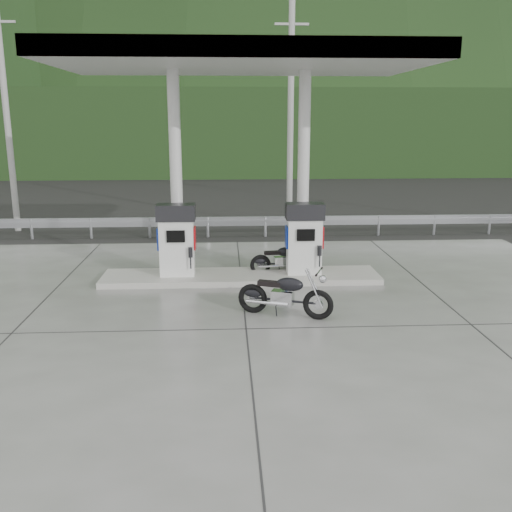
{
  "coord_description": "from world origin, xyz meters",
  "views": [
    {
      "loc": [
        -0.37,
        -11.48,
        4.03
      ],
      "look_at": [
        0.3,
        1.0,
        1.0
      ],
      "focal_mm": 40.0,
      "sensor_mm": 36.0,
      "label": 1
    }
  ],
  "objects_px": {
    "gas_pump_left": "(177,240)",
    "gas_pump_right": "(304,239)",
    "motorcycle_right": "(283,259)",
    "motorcycle_left": "(285,295)"
  },
  "relations": [
    {
      "from": "gas_pump_left",
      "to": "gas_pump_right",
      "type": "bearing_deg",
      "value": 0.0
    },
    {
      "from": "gas_pump_right",
      "to": "motorcycle_right",
      "type": "xyz_separation_m",
      "value": [
        -0.48,
        0.51,
        -0.66
      ]
    },
    {
      "from": "gas_pump_left",
      "to": "gas_pump_right",
      "type": "relative_size",
      "value": 1.0
    },
    {
      "from": "gas_pump_left",
      "to": "motorcycle_right",
      "type": "height_order",
      "value": "gas_pump_left"
    },
    {
      "from": "gas_pump_left",
      "to": "gas_pump_right",
      "type": "height_order",
      "value": "same"
    },
    {
      "from": "gas_pump_right",
      "to": "gas_pump_left",
      "type": "bearing_deg",
      "value": 180.0
    },
    {
      "from": "gas_pump_right",
      "to": "motorcycle_right",
      "type": "relative_size",
      "value": 1.1
    },
    {
      "from": "motorcycle_right",
      "to": "motorcycle_left",
      "type": "bearing_deg",
      "value": -102.61
    },
    {
      "from": "gas_pump_right",
      "to": "motorcycle_right",
      "type": "distance_m",
      "value": 0.97
    },
    {
      "from": "gas_pump_left",
      "to": "motorcycle_right",
      "type": "distance_m",
      "value": 2.85
    }
  ]
}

